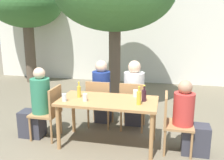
# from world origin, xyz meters

# --- Properties ---
(ground_plane) EXTENTS (30.00, 30.00, 0.00)m
(ground_plane) POSITION_xyz_m (0.00, 0.00, 0.00)
(ground_plane) COLOR #706651
(cafe_building_wall) EXTENTS (10.00, 0.08, 2.80)m
(cafe_building_wall) POSITION_xyz_m (0.00, 4.33, 1.40)
(cafe_building_wall) COLOR white
(cafe_building_wall) RESTS_ON ground_plane
(tree_far) EXTENTS (2.18, 2.18, 3.16)m
(tree_far) POSITION_xyz_m (-3.46, 3.64, 2.41)
(tree_far) COLOR brown
(tree_far) RESTS_ON ground_plane
(dining_table_front) EXTENTS (1.55, 0.77, 0.76)m
(dining_table_front) POSITION_xyz_m (0.00, 0.00, 0.67)
(dining_table_front) COLOR #B27F4C
(dining_table_front) RESTS_ON ground_plane
(patio_chair_0) EXTENTS (0.44, 0.44, 0.91)m
(patio_chair_0) POSITION_xyz_m (-1.01, 0.00, 0.51)
(patio_chair_0) COLOR #A87A4C
(patio_chair_0) RESTS_ON ground_plane
(patio_chair_1) EXTENTS (0.44, 0.44, 0.91)m
(patio_chair_1) POSITION_xyz_m (1.01, 0.00, 0.51)
(patio_chair_1) COLOR #A87A4C
(patio_chair_1) RESTS_ON ground_plane
(patio_chair_2) EXTENTS (0.44, 0.44, 0.91)m
(patio_chair_2) POSITION_xyz_m (-0.31, 0.62, 0.51)
(patio_chair_2) COLOR #A87A4C
(patio_chair_2) RESTS_ON ground_plane
(patio_chair_3) EXTENTS (0.44, 0.44, 0.91)m
(patio_chair_3) POSITION_xyz_m (0.31, 0.62, 0.51)
(patio_chair_3) COLOR #A87A4C
(patio_chair_3) RESTS_ON ground_plane
(person_seated_0) EXTENTS (0.56, 0.32, 1.23)m
(person_seated_0) POSITION_xyz_m (-1.24, -0.00, 0.54)
(person_seated_0) COLOR #383842
(person_seated_0) RESTS_ON ground_plane
(person_seated_1) EXTENTS (0.55, 0.31, 1.14)m
(person_seated_1) POSITION_xyz_m (1.25, -0.00, 0.50)
(person_seated_1) COLOR #383842
(person_seated_1) RESTS_ON ground_plane
(person_seated_2) EXTENTS (0.34, 0.57, 1.26)m
(person_seated_2) POSITION_xyz_m (-0.31, 0.85, 0.57)
(person_seated_2) COLOR #383842
(person_seated_2) RESTS_ON ground_plane
(person_seated_3) EXTENTS (0.37, 0.59, 1.27)m
(person_seated_3) POSITION_xyz_m (0.31, 0.84, 0.58)
(person_seated_3) COLOR #383842
(person_seated_3) RESTS_ON ground_plane
(wine_bottle_0) EXTENTS (0.07, 0.07, 0.25)m
(wine_bottle_0) POSITION_xyz_m (0.56, 0.06, 0.86)
(wine_bottle_0) COLOR #331923
(wine_bottle_0) RESTS_ON dining_table_front
(oil_cruet_1) EXTENTS (0.06, 0.06, 0.26)m
(oil_cruet_1) POSITION_xyz_m (-0.49, 0.03, 0.86)
(oil_cruet_1) COLOR gold
(oil_cruet_1) RESTS_ON dining_table_front
(oil_cruet_2) EXTENTS (0.07, 0.07, 0.28)m
(oil_cruet_2) POSITION_xyz_m (0.50, -0.12, 0.87)
(oil_cruet_2) COLOR gold
(oil_cruet_2) RESTS_ON dining_table_front
(drinking_glass_0) EXTENTS (0.07, 0.07, 0.12)m
(drinking_glass_0) POSITION_xyz_m (-0.64, -0.21, 0.82)
(drinking_glass_0) COLOR silver
(drinking_glass_0) RESTS_ON dining_table_front
(drinking_glass_1) EXTENTS (0.07, 0.07, 0.12)m
(drinking_glass_1) POSITION_xyz_m (-0.33, -0.13, 0.82)
(drinking_glass_1) COLOR silver
(drinking_glass_1) RESTS_ON dining_table_front
(drinking_glass_2) EXTENTS (0.08, 0.08, 0.11)m
(drinking_glass_2) POSITION_xyz_m (0.40, 0.26, 0.82)
(drinking_glass_2) COLOR silver
(drinking_glass_2) RESTS_ON dining_table_front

